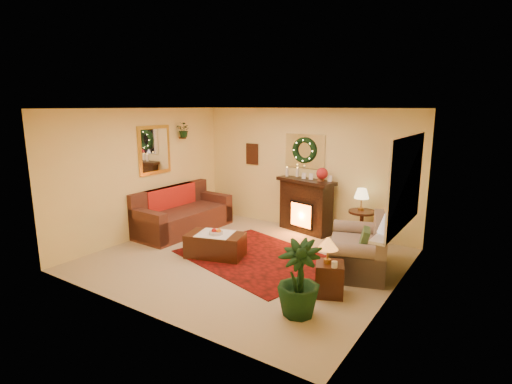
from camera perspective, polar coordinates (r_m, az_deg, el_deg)
The scene contains 31 objects.
floor at distance 7.11m, azimuth -1.58°, elevation -9.60°, with size 5.00×5.00×0.00m, color beige.
ceiling at distance 6.60m, azimuth -1.71°, elevation 11.85°, with size 5.00×5.00×0.00m, color white.
wall_back at distance 8.64m, azimuth 6.98°, elevation 3.20°, with size 5.00×5.00×0.00m, color #EFD88C.
wall_front at distance 5.11m, azimuth -16.32°, elevation -3.50°, with size 5.00×5.00×0.00m, color #EFD88C.
wall_left at distance 8.41m, azimuth -15.74°, elevation 2.57°, with size 4.50×4.50×0.00m, color #EFD88C.
wall_right at distance 5.71m, azimuth 19.36°, elevation -2.08°, with size 4.50×4.50×0.00m, color #EFD88C.
area_rug at distance 7.18m, azimuth 0.25°, elevation -9.34°, with size 2.62×1.96×0.01m, color maroon.
sofa at distance 8.67m, azimuth -10.36°, elevation -2.77°, with size 0.96×2.17×0.93m, color brown.
red_throw at distance 8.81m, azimuth -9.79°, elevation -2.34°, with size 0.83×1.35×0.02m, color #B9411F.
fireplace at distance 8.55m, azimuth 7.10°, elevation -2.05°, with size 1.16×0.37×1.07m, color black.
poinsettia at distance 8.19m, azimuth 9.43°, elevation 2.62°, with size 0.23×0.23×0.23m, color red.
mantel_candle_a at distance 8.55m, azimuth 4.45°, elevation 2.88°, with size 0.06×0.06×0.19m, color #F5EECB.
mantel_candle_b at distance 8.51m, azimuth 5.92°, elevation 2.81°, with size 0.06×0.06×0.19m, color #FFF1CA.
mantel_mirror at distance 8.57m, azimuth 6.99°, elevation 5.82°, with size 0.92×0.02×0.72m, color white.
wreath at distance 8.54m, azimuth 6.87°, elevation 5.93°, with size 0.55×0.55×0.11m, color #194719.
wall_art at distance 9.27m, azimuth -0.55°, elevation 5.45°, with size 0.32×0.03×0.48m, color #381E11.
gold_mirror at distance 8.53m, azimuth -14.30°, elevation 5.84°, with size 0.03×0.84×1.00m, color gold.
hanging_plant at distance 8.93m, azimuth -10.19°, elevation 7.71°, with size 0.33×0.28×0.36m, color #194719.
loveseat at distance 6.81m, azimuth 14.24°, elevation -7.21°, with size 0.86×1.48×0.86m, color tan.
window_frame at distance 6.19m, azimuth 20.66°, elevation 1.26°, with size 0.03×1.86×1.36m, color white.
window_glass at distance 6.19m, azimuth 20.53°, elevation 1.28°, with size 0.02×1.70×1.22m, color black.
window_sill at distance 6.37m, azimuth 19.28°, elevation -4.65°, with size 0.22×1.86×0.04m, color white.
mini_tree at distance 5.88m, azimuth 17.88°, elevation -4.19°, with size 0.19×0.19×0.28m, color silver.
sill_plant at distance 6.98m, azimuth 20.98°, elevation -1.50°, with size 0.26×0.21×0.48m, color #113313.
side_table_round at distance 8.02m, azimuth 14.80°, elevation -5.00°, with size 0.52×0.52×0.67m, color #563616.
lamp_cream at distance 7.91m, azimuth 14.82°, elevation -1.07°, with size 0.28×0.28×0.43m, color #FFE194.
end_table_square at distance 5.87m, azimuth 10.44°, elevation -11.85°, with size 0.39×0.39×0.48m, color black.
lamp_tiffany at distance 5.69m, azimuth 10.23°, elevation -7.45°, with size 0.29×0.29×0.43m, color orange.
coffee_table at distance 7.20m, azimuth -5.82°, elevation -7.59°, with size 1.01×0.55×0.42m, color black.
fruit_bowl at distance 7.08m, azimuth -5.75°, elevation -5.88°, with size 0.25×0.25×0.06m, color silver.
floor_palm at distance 5.22m, azimuth 6.13°, elevation -12.68°, with size 1.67×1.67×2.98m, color #2B5C26.
Camera 1 is at (3.80, -5.40, 2.64)m, focal length 28.00 mm.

